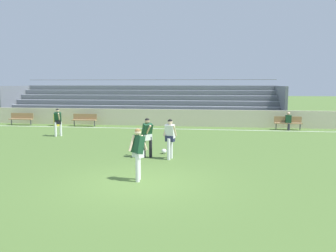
{
  "coord_description": "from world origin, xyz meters",
  "views": [
    {
      "loc": [
        2.38,
        -10.26,
        3.1
      ],
      "look_at": [
        0.06,
        6.14,
        1.04
      ],
      "focal_mm": 36.46,
      "sensor_mm": 36.0,
      "label": 1
    }
  ],
  "objects": [
    {
      "name": "soccer_ball",
      "position": [
        0.11,
        4.5,
        0.11
      ],
      "size": [
        0.22,
        0.22,
        0.22
      ],
      "primitive_type": "sphere",
      "color": "white",
      "rests_on": "ground"
    },
    {
      "name": "sideline_wall",
      "position": [
        0.0,
        14.5,
        0.61
      ],
      "size": [
        48.0,
        0.16,
        1.23
      ],
      "primitive_type": "cube",
      "color": "beige",
      "rests_on": "ground"
    },
    {
      "name": "field_line_sideline",
      "position": [
        0.0,
        12.87,
        0.0
      ],
      "size": [
        44.0,
        0.12,
        0.01
      ],
      "primitive_type": "cube",
      "color": "white",
      "rests_on": "ground"
    },
    {
      "name": "bench_centre_sideline",
      "position": [
        -7.19,
        13.54,
        0.55
      ],
      "size": [
        1.8,
        0.4,
        0.9
      ],
      "color": "#99754C",
      "rests_on": "ground"
    },
    {
      "name": "bench_far_right",
      "position": [
        7.21,
        13.54,
        0.55
      ],
      "size": [
        1.8,
        0.4,
        0.9
      ],
      "color": "#99754C",
      "rests_on": "ground"
    },
    {
      "name": "ground_plane",
      "position": [
        0.0,
        0.0,
        0.0
      ],
      "size": [
        160.0,
        160.0,
        0.0
      ],
      "primitive_type": "plane",
      "color": "#4C6B30"
    },
    {
      "name": "player_white_overlapping",
      "position": [
        0.52,
        3.47,
        0.99
      ],
      "size": [
        0.57,
        0.42,
        1.66
      ],
      "color": "white",
      "rests_on": "ground"
    },
    {
      "name": "player_dark_deep_cover",
      "position": [
        -0.47,
        3.64,
        1.0
      ],
      "size": [
        0.54,
        0.72,
        1.67
      ],
      "color": "black",
      "rests_on": "ground"
    },
    {
      "name": "player_dark_wide_right",
      "position": [
        -6.88,
        8.65,
        0.98
      ],
      "size": [
        0.46,
        0.64,
        1.65
      ],
      "color": "white",
      "rests_on": "ground"
    },
    {
      "name": "bench_near_wall_gap",
      "position": [
        -12.18,
        13.54,
        0.55
      ],
      "size": [
        1.8,
        0.4,
        0.9
      ],
      "color": "#99754C",
      "rests_on": "ground"
    },
    {
      "name": "player_dark_pressing_high",
      "position": [
        -0.06,
        0.17,
        1.02
      ],
      "size": [
        0.59,
        0.49,
        1.7
      ],
      "color": "white",
      "rests_on": "ground"
    },
    {
      "name": "trash_bin",
      "position": [
        -9.28,
        13.46,
        0.43
      ],
      "size": [
        0.52,
        0.52,
        0.85
      ],
      "primitive_type": "cylinder",
      "color": "yellow",
      "rests_on": "ground"
    },
    {
      "name": "bleacher_stand",
      "position": [
        -3.94,
        18.09,
        1.55
      ],
      "size": [
        23.01,
        5.09,
        3.5
      ],
      "color": "#9EA3AD",
      "rests_on": "ground"
    },
    {
      "name": "spectator_seated",
      "position": [
        7.21,
        13.43,
        0.7
      ],
      "size": [
        0.36,
        0.42,
        1.21
      ],
      "color": "#2D2D38",
      "rests_on": "ground"
    }
  ]
}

